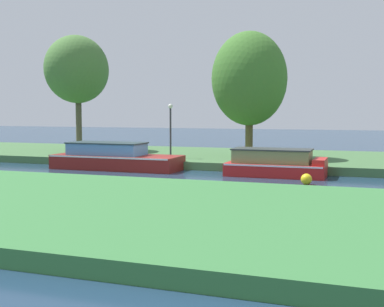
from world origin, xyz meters
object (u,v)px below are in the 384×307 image
at_px(red_narrowboat, 276,164).
at_px(willow_tree_centre, 249,79).
at_px(maroon_barge, 114,158).
at_px(mooring_post_near, 244,155).
at_px(lamp_post, 170,124).
at_px(willow_tree_left, 77,70).
at_px(channel_buoy, 306,179).

height_order(red_narrowboat, willow_tree_centre, willow_tree_centre).
distance_m(maroon_barge, mooring_post_near, 6.46).
bearing_deg(willow_tree_centre, lamp_post, -155.34).
xyz_separation_m(maroon_barge, red_narrowboat, (8.13, 0.00, -0.01)).
relative_size(willow_tree_left, lamp_post, 2.52).
height_order(lamp_post, channel_buoy, lamp_post).
xyz_separation_m(lamp_post, mooring_post_near, (4.30, -1.14, -1.43)).
bearing_deg(mooring_post_near, willow_tree_left, 161.12).
relative_size(maroon_barge, willow_tree_left, 0.90).
xyz_separation_m(willow_tree_centre, lamp_post, (-3.87, -1.78, -2.42)).
height_order(willow_tree_left, willow_tree_centre, willow_tree_left).
height_order(willow_tree_centre, lamp_post, willow_tree_centre).
relative_size(willow_tree_centre, channel_buoy, 15.30).
bearing_deg(mooring_post_near, channel_buoy, -47.68).
height_order(willow_tree_left, lamp_post, willow_tree_left).
height_order(mooring_post_near, channel_buoy, mooring_post_near).
height_order(maroon_barge, lamp_post, lamp_post).
bearing_deg(willow_tree_left, channel_buoy, -27.22).
relative_size(mooring_post_near, channel_buoy, 1.76).
xyz_separation_m(maroon_barge, willow_tree_centre, (5.85, 4.42, 4.09)).
height_order(lamp_post, mooring_post_near, lamp_post).
bearing_deg(mooring_post_near, willow_tree_centre, 98.47).
height_order(maroon_barge, willow_tree_left, willow_tree_left).
height_order(willow_tree_left, mooring_post_near, willow_tree_left).
xyz_separation_m(lamp_post, channel_buoy, (7.80, -4.98, -2.00)).
distance_m(maroon_barge, willow_tree_centre, 8.39).
bearing_deg(red_narrowboat, channel_buoy, -54.71).
relative_size(maroon_barge, willow_tree_centre, 0.96).
relative_size(willow_tree_centre, mooring_post_near, 8.71).
bearing_deg(lamp_post, maroon_barge, -126.81).
bearing_deg(lamp_post, mooring_post_near, -14.82).
xyz_separation_m(red_narrowboat, lamp_post, (-6.15, 2.65, 1.68)).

